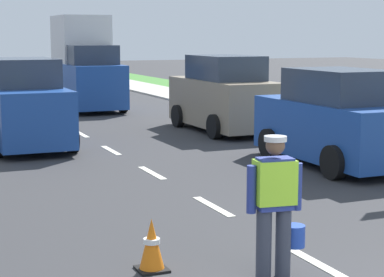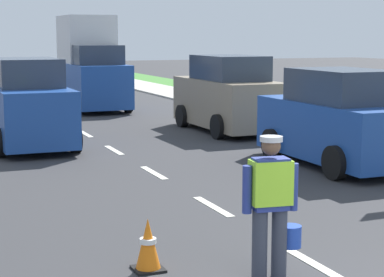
{
  "view_description": "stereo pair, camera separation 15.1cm",
  "coord_description": "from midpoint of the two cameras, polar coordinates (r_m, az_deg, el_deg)",
  "views": [
    {
      "loc": [
        -4.58,
        -4.23,
        2.8
      ],
      "look_at": [
        -0.22,
        6.07,
        1.1
      ],
      "focal_mm": 63.78,
      "sensor_mm": 36.0,
      "label": 1
    },
    {
      "loc": [
        -4.44,
        -4.29,
        2.8
      ],
      "look_at": [
        -0.22,
        6.07,
        1.1
      ],
      "focal_mm": 63.78,
      "sensor_mm": 36.0,
      "label": 2
    }
  ],
  "objects": [
    {
      "name": "traffic_cone_near",
      "position": [
        8.26,
        -3.17,
        -8.86
      ],
      "size": [
        0.36,
        0.36,
        0.64
      ],
      "color": "black",
      "rests_on": "ground"
    },
    {
      "name": "ground_plane",
      "position": [
        25.81,
        -11.97,
        2.22
      ],
      "size": [
        96.0,
        96.0,
        0.0
      ],
      "primitive_type": "plane",
      "color": "#333335"
    },
    {
      "name": "car_parked_far",
      "position": [
        20.0,
        3.23,
        3.56
      ],
      "size": [
        2.02,
        4.33,
        2.22
      ],
      "color": "gray",
      "rests_on": "ground"
    },
    {
      "name": "car_oncoming_lead",
      "position": [
        17.67,
        -13.28,
        2.68
      ],
      "size": [
        1.97,
        4.26,
        2.23
      ],
      "color": "#1E4799",
      "rests_on": "ground"
    },
    {
      "name": "delivery_truck",
      "position": [
        26.28,
        -8.32,
        5.95
      ],
      "size": [
        2.16,
        4.6,
        3.54
      ],
      "color": "#1E4799",
      "rests_on": "ground"
    },
    {
      "name": "car_parked_curbside",
      "position": [
        15.02,
        12.5,
        1.43
      ],
      "size": [
        2.06,
        4.12,
        2.08
      ],
      "color": "#1E4799",
      "rests_on": "ground"
    },
    {
      "name": "lane_center_line",
      "position": [
        29.93,
        -13.41,
        3.04
      ],
      "size": [
        0.14,
        46.4,
        0.01
      ],
      "color": "silver",
      "rests_on": "ground"
    },
    {
      "name": "road_worker",
      "position": [
        7.9,
        7.24,
        -5.11
      ],
      "size": [
        0.77,
        0.36,
        1.67
      ],
      "color": "#383D4C",
      "rests_on": "ground"
    }
  ]
}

